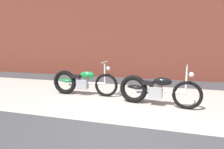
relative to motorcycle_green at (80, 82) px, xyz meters
name	(u,v)px	position (x,y,z in m)	size (l,w,h in m)	color
ground_plane	(124,126)	(1.72, -1.77, -0.40)	(80.00, 80.00, 0.00)	#38383A
sidewalk_slab	(137,99)	(1.72, -0.02, -0.40)	(36.00, 3.50, 0.01)	#9E998E
brick_building_wall	(150,22)	(1.72, 3.43, 2.05)	(36.00, 0.50, 4.90)	brown
motorcycle_green	(80,82)	(0.00, 0.00, 0.00)	(2.01, 0.58, 1.03)	black
motorcycle_black	(153,90)	(2.15, -0.38, 0.00)	(2.00, 0.61, 1.03)	black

